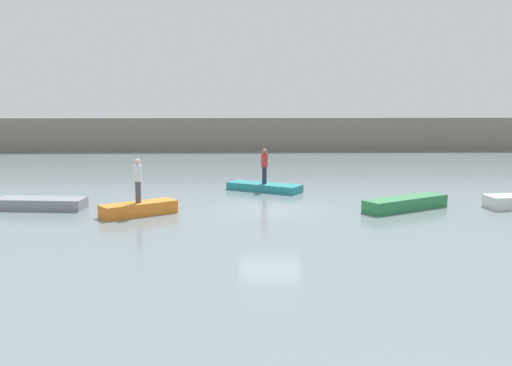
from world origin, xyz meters
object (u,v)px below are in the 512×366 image
rowboat_grey (41,203)px  rowboat_orange (139,209)px  rowboat_teal (264,187)px  rowboat_green (405,204)px  person_red_shirt (264,164)px  person_white_shirt (138,178)px

rowboat_grey → rowboat_orange: (4.24, -1.44, 0.03)m
rowboat_teal → rowboat_green: rowboat_green is taller
rowboat_grey → person_red_shirt: person_red_shirt is taller
rowboat_green → rowboat_grey: bearing=146.6°
rowboat_grey → rowboat_teal: bearing=30.7°
rowboat_green → rowboat_teal: bearing=107.4°
rowboat_teal → person_white_shirt: person_white_shirt is taller
rowboat_green → person_red_shirt: size_ratio=2.34×
rowboat_grey → person_red_shirt: 10.40m
rowboat_orange → rowboat_teal: bearing=14.1°
rowboat_orange → person_red_shirt: bearing=14.1°
rowboat_green → person_red_shirt: bearing=107.4°
person_red_shirt → rowboat_green: bearing=-41.6°
rowboat_grey → rowboat_green: bearing=3.6°
rowboat_teal → person_red_shirt: 1.12m
rowboat_orange → rowboat_teal: rowboat_orange is taller
rowboat_green → rowboat_orange: bearing=153.4°
rowboat_grey → person_white_shirt: size_ratio=2.10×
person_white_shirt → person_red_shirt: bearing=48.2°
rowboat_orange → rowboat_green: size_ratio=0.76×
rowboat_grey → rowboat_orange: bearing=-12.8°
rowboat_orange → rowboat_teal: size_ratio=0.83×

